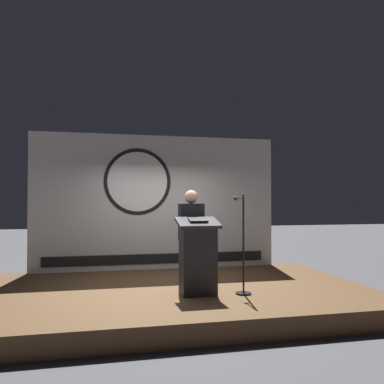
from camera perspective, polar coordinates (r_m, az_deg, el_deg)
ground_plane at (r=6.85m, az=-2.79°, el=-15.85°), size 40.00×40.00×0.00m
stage_platform at (r=6.82m, az=-2.79°, el=-14.62°), size 6.40×4.00×0.30m
banner_display at (r=8.46m, az=-5.08°, el=-1.42°), size 5.13×0.12×2.81m
podium at (r=6.17m, az=0.84°, el=-9.21°), size 0.64×0.50×1.17m
speaker_person at (r=6.61m, az=-0.12°, el=-6.56°), size 0.40×0.26×1.60m
microphone_stand at (r=6.28m, az=7.19°, el=-9.42°), size 0.24×0.52×1.52m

